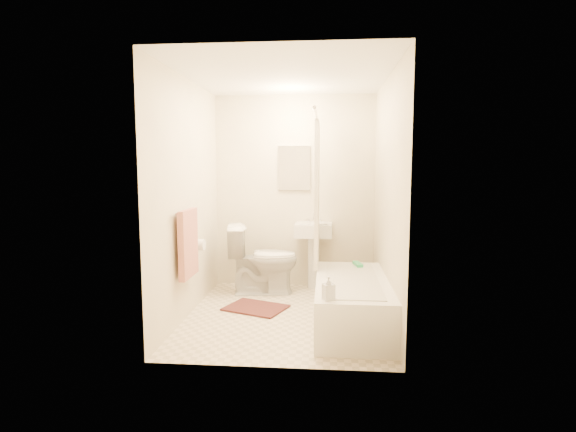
# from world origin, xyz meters

# --- Properties ---
(floor) EXTENTS (2.40, 2.40, 0.00)m
(floor) POSITION_xyz_m (0.00, 0.00, 0.00)
(floor) COLOR beige
(floor) RESTS_ON ground
(ceiling) EXTENTS (2.40, 2.40, 0.00)m
(ceiling) POSITION_xyz_m (0.00, 0.00, 2.40)
(ceiling) COLOR white
(ceiling) RESTS_ON ground
(wall_back) EXTENTS (2.00, 0.02, 2.40)m
(wall_back) POSITION_xyz_m (0.00, 1.20, 1.20)
(wall_back) COLOR beige
(wall_back) RESTS_ON ground
(wall_left) EXTENTS (0.02, 2.40, 2.40)m
(wall_left) POSITION_xyz_m (-1.00, 0.00, 1.20)
(wall_left) COLOR beige
(wall_left) RESTS_ON ground
(wall_right) EXTENTS (0.02, 2.40, 2.40)m
(wall_right) POSITION_xyz_m (1.00, 0.00, 1.20)
(wall_right) COLOR beige
(wall_right) RESTS_ON ground
(mirror) EXTENTS (0.40, 0.03, 0.55)m
(mirror) POSITION_xyz_m (0.00, 1.18, 1.50)
(mirror) COLOR white
(mirror) RESTS_ON wall_back
(curtain_rod) EXTENTS (0.03, 1.70, 0.03)m
(curtain_rod) POSITION_xyz_m (0.30, 0.10, 2.00)
(curtain_rod) COLOR silver
(curtain_rod) RESTS_ON wall_back
(shower_curtain) EXTENTS (0.04, 0.80, 1.55)m
(shower_curtain) POSITION_xyz_m (0.30, 0.50, 1.22)
(shower_curtain) COLOR silver
(shower_curtain) RESTS_ON curtain_rod
(towel_bar) EXTENTS (0.02, 0.60, 0.02)m
(towel_bar) POSITION_xyz_m (-0.96, -0.25, 1.10)
(towel_bar) COLOR silver
(towel_bar) RESTS_ON wall_left
(towel) EXTENTS (0.06, 0.45, 0.66)m
(towel) POSITION_xyz_m (-0.93, -0.25, 0.78)
(towel) COLOR #CC7266
(towel) RESTS_ON towel_bar
(toilet_paper) EXTENTS (0.11, 0.12, 0.12)m
(toilet_paper) POSITION_xyz_m (-0.93, 0.12, 0.70)
(toilet_paper) COLOR white
(toilet_paper) RESTS_ON wall_left
(toilet) EXTENTS (0.89, 0.58, 0.82)m
(toilet) POSITION_xyz_m (-0.35, 0.80, 0.41)
(toilet) COLOR white
(toilet) RESTS_ON floor
(sink) EXTENTS (0.47, 0.38, 0.89)m
(sink) POSITION_xyz_m (0.25, 1.06, 0.45)
(sink) COLOR white
(sink) RESTS_ON floor
(bathtub) EXTENTS (0.69, 1.57, 0.44)m
(bathtub) POSITION_xyz_m (0.66, -0.20, 0.22)
(bathtub) COLOR white
(bathtub) RESTS_ON floor
(bath_mat) EXTENTS (0.74, 0.65, 0.02)m
(bath_mat) POSITION_xyz_m (-0.34, 0.19, 0.01)
(bath_mat) COLOR #563122
(bath_mat) RESTS_ON floor
(soap_bottle) EXTENTS (0.12, 0.12, 0.19)m
(soap_bottle) POSITION_xyz_m (0.43, -0.86, 0.54)
(soap_bottle) COLOR silver
(soap_bottle) RESTS_ON bathtub
(scrub_brush) EXTENTS (0.10, 0.22, 0.04)m
(scrub_brush) POSITION_xyz_m (0.75, 0.38, 0.46)
(scrub_brush) COLOR #30AA60
(scrub_brush) RESTS_ON bathtub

